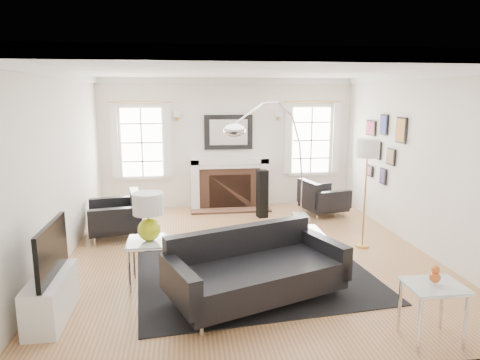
{
  "coord_description": "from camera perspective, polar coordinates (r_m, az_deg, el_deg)",
  "views": [
    {
      "loc": [
        -0.95,
        -6.29,
        2.43
      ],
      "look_at": [
        -0.09,
        0.3,
        1.11
      ],
      "focal_mm": 32.0,
      "sensor_mm": 36.0,
      "label": 1
    }
  ],
  "objects": [
    {
      "name": "floor",
      "position": [
        6.81,
        1.13,
        -9.71
      ],
      "size": [
        6.0,
        6.0,
        0.0
      ],
      "primitive_type": "plane",
      "color": "#96643F",
      "rests_on": "ground"
    },
    {
      "name": "back_wall",
      "position": [
        9.39,
        -1.57,
        4.89
      ],
      "size": [
        5.5,
        0.04,
        2.8
      ],
      "primitive_type": "cube",
      "color": "silver",
      "rests_on": "floor"
    },
    {
      "name": "front_wall",
      "position": [
        3.57,
        8.42,
        -5.63
      ],
      "size": [
        5.5,
        0.04,
        2.8
      ],
      "primitive_type": "cube",
      "color": "silver",
      "rests_on": "floor"
    },
    {
      "name": "left_wall",
      "position": [
        6.62,
        -23.09,
        1.35
      ],
      "size": [
        0.04,
        6.0,
        2.8
      ],
      "primitive_type": "cube",
      "color": "silver",
      "rests_on": "floor"
    },
    {
      "name": "right_wall",
      "position": [
        7.37,
        22.85,
        2.29
      ],
      "size": [
        0.04,
        6.0,
        2.8
      ],
      "primitive_type": "cube",
      "color": "silver",
      "rests_on": "floor"
    },
    {
      "name": "ceiling",
      "position": [
        6.37,
        1.23,
        14.54
      ],
      "size": [
        5.5,
        6.0,
        0.02
      ],
      "primitive_type": "cube",
      "color": "white",
      "rests_on": "back_wall"
    },
    {
      "name": "crown_molding",
      "position": [
        6.37,
        1.23,
        14.0
      ],
      "size": [
        5.5,
        6.0,
        0.12
      ],
      "primitive_type": "cube",
      "color": "white",
      "rests_on": "back_wall"
    },
    {
      "name": "fireplace",
      "position": [
        9.32,
        -1.41,
        -0.49
      ],
      "size": [
        1.7,
        0.69,
        1.11
      ],
      "color": "white",
      "rests_on": "floor"
    },
    {
      "name": "mantel_mirror",
      "position": [
        9.32,
        -1.55,
        6.39
      ],
      "size": [
        1.05,
        0.07,
        0.75
      ],
      "color": "black",
      "rests_on": "back_wall"
    },
    {
      "name": "window_left",
      "position": [
        9.33,
        -12.96,
        4.93
      ],
      "size": [
        1.24,
        0.15,
        1.62
      ],
      "color": "white",
      "rests_on": "back_wall"
    },
    {
      "name": "window_right",
      "position": [
        9.7,
        9.45,
        5.3
      ],
      "size": [
        1.24,
        0.15,
        1.62
      ],
      "color": "white",
      "rests_on": "back_wall"
    },
    {
      "name": "gallery_wall",
      "position": [
        8.47,
        18.35,
        4.56
      ],
      "size": [
        0.04,
        1.73,
        1.29
      ],
      "color": "black",
      "rests_on": "right_wall"
    },
    {
      "name": "tv_unit",
      "position": [
        5.26,
        -23.86,
        -13.35
      ],
      "size": [
        0.35,
        1.0,
        1.09
      ],
      "color": "white",
      "rests_on": "floor"
    },
    {
      "name": "area_rug",
      "position": [
        6.06,
        1.91,
        -12.37
      ],
      "size": [
        3.39,
        2.92,
        0.01
      ],
      "primitive_type": "cube",
      "rotation": [
        0.0,
        0.0,
        0.1
      ],
      "color": "black",
      "rests_on": "floor"
    },
    {
      "name": "sofa",
      "position": [
        5.24,
        1.89,
        -11.92
      ],
      "size": [
        2.29,
        1.63,
        0.68
      ],
      "color": "black",
      "rests_on": "floor"
    },
    {
      "name": "armchair_left",
      "position": [
        7.76,
        -15.97,
        -4.71
      ],
      "size": [
        1.01,
        1.09,
        0.65
      ],
      "color": "black",
      "rests_on": "floor"
    },
    {
      "name": "armchair_right",
      "position": [
        8.98,
        10.73,
        -2.5
      ],
      "size": [
        0.96,
        1.03,
        0.6
      ],
      "color": "black",
      "rests_on": "floor"
    },
    {
      "name": "coffee_table",
      "position": [
        6.54,
        7.39,
        -7.38
      ],
      "size": [
        0.87,
        0.87,
        0.39
      ],
      "color": "silver",
      "rests_on": "floor"
    },
    {
      "name": "side_table_left",
      "position": [
        5.65,
        -11.92,
        -8.95
      ],
      "size": [
        0.56,
        0.56,
        0.62
      ],
      "color": "silver",
      "rests_on": "floor"
    },
    {
      "name": "nesting_table",
      "position": [
        4.77,
        24.35,
        -13.89
      ],
      "size": [
        0.55,
        0.46,
        0.61
      ],
      "color": "silver",
      "rests_on": "floor"
    },
    {
      "name": "gourd_lamp",
      "position": [
        5.5,
        -12.11,
        -4.38
      ],
      "size": [
        0.39,
        0.39,
        0.62
      ],
      "color": "#C2D11A",
      "rests_on": "side_table_left"
    },
    {
      "name": "orange_vase",
      "position": [
        4.69,
        24.57,
        -11.48
      ],
      "size": [
        0.11,
        0.11,
        0.17
      ],
      "color": "#B84E17",
      "rests_on": "nesting_table"
    },
    {
      "name": "arc_floor_lamp",
      "position": [
        7.28,
        4.23,
        2.32
      ],
      "size": [
        1.71,
        1.58,
        2.42
      ],
      "color": "silver",
      "rests_on": "floor"
    },
    {
      "name": "stick_floor_lamp",
      "position": [
        7.0,
        16.63,
        3.34
      ],
      "size": [
        0.36,
        0.36,
        1.76
      ],
      "color": "#C49244",
      "rests_on": "floor"
    },
    {
      "name": "speaker_tower",
      "position": [
        8.63,
        2.99,
        -1.85
      ],
      "size": [
        0.23,
        0.23,
        0.97
      ],
      "primitive_type": "cube",
      "rotation": [
        0.0,
        0.0,
        0.22
      ],
      "color": "black",
      "rests_on": "floor"
    }
  ]
}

